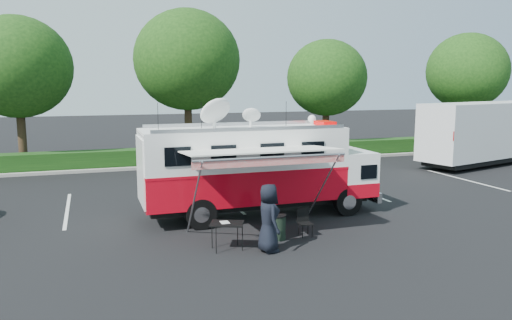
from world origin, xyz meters
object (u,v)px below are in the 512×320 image
(trash_bin, at_px, (278,227))
(semi_trailer, at_px, (496,131))
(command_truck, at_px, (259,168))
(folding_table, at_px, (227,224))

(trash_bin, relative_size, semi_trailer, 0.06)
(command_truck, height_order, trash_bin, command_truck)
(folding_table, relative_size, semi_trailer, 0.09)
(folding_table, bearing_deg, trash_bin, 13.87)
(command_truck, xyz_separation_m, semi_trailer, (16.86, 6.67, 0.16))
(trash_bin, distance_m, semi_trailer, 19.67)
(folding_table, bearing_deg, semi_trailer, 27.51)
(command_truck, height_order, semi_trailer, command_truck)
(command_truck, bearing_deg, trash_bin, -96.92)
(folding_table, bearing_deg, command_truck, 57.44)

